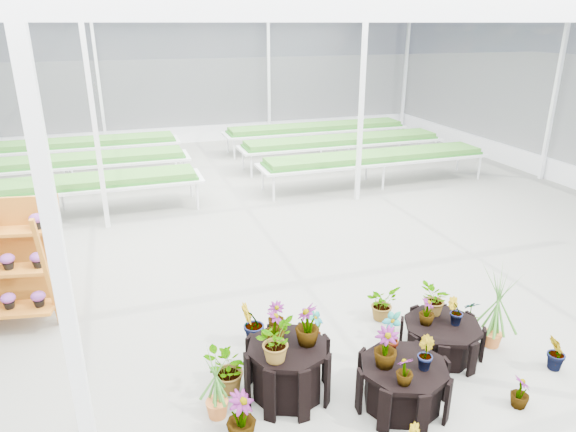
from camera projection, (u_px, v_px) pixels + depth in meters
name	position (u px, v px, depth m)	size (l,w,h in m)	color
ground_plane	(298.00, 290.00, 8.58)	(24.00, 24.00, 0.00)	gray
greenhouse_shell	(299.00, 159.00, 7.78)	(18.00, 24.00, 4.50)	white
steel_frame	(299.00, 159.00, 7.78)	(18.00, 24.00, 4.50)	silver
nursery_benches	(215.00, 162.00, 14.82)	(16.00, 7.00, 0.84)	silver
plinth_tall	(288.00, 370.00, 6.08)	(1.00, 1.00, 0.68)	black
plinth_mid	(402.00, 385.00, 5.92)	(1.05, 1.05, 0.55)	black
plinth_low	(441.00, 339.00, 6.85)	(1.05, 1.05, 0.47)	black
nursery_plants	(354.00, 339.00, 6.35)	(4.65, 2.86, 1.33)	#376F26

